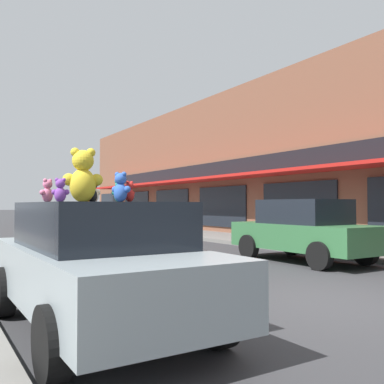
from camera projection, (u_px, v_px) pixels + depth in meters
ground_plane at (322, 302)px, 6.55m from camera, size 260.00×260.00×0.00m
storefront_row at (339, 164)px, 22.10m from camera, size 12.69×41.37×7.18m
plush_art_car at (98, 263)px, 5.10m from camera, size 1.91×4.08×1.52m
teddy_bear_giant at (83, 176)px, 5.41m from camera, size 0.52×0.36×0.69m
teddy_bear_black at (93, 192)px, 5.56m from camera, size 0.19×0.19×0.28m
teddy_bear_white at (119, 193)px, 6.19m from camera, size 0.21×0.13×0.29m
teddy_bear_cream at (93, 191)px, 5.98m from camera, size 0.26×0.18×0.34m
teddy_bear_purple at (60, 191)px, 5.11m from camera, size 0.22×0.17×0.29m
teddy_bear_orange at (89, 194)px, 6.06m from camera, size 0.17×0.16×0.25m
teddy_bear_teal at (120, 191)px, 5.48m from camera, size 0.21×0.19×0.29m
teddy_bear_red at (130, 192)px, 4.62m from camera, size 0.17×0.13×0.23m
teddy_bear_blue at (121, 187)px, 4.51m from camera, size 0.20×0.23×0.32m
teddy_bear_pink at (47, 191)px, 5.66m from camera, size 0.23×0.20×0.32m
parked_car_far_center at (304, 230)px, 11.22m from camera, size 1.83×4.08×1.63m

